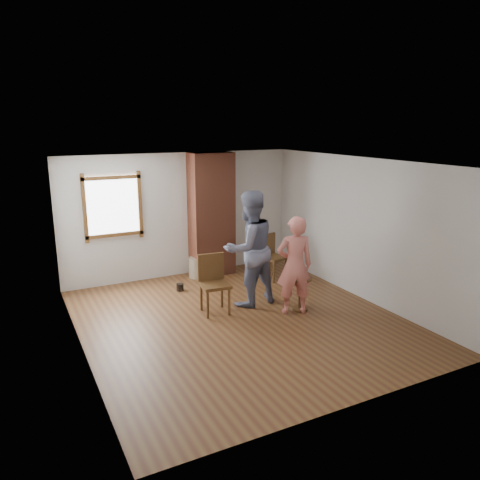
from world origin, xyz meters
name	(u,v)px	position (x,y,z in m)	size (l,w,h in m)	color
ground	(240,320)	(0.00, 0.00, 0.00)	(5.50, 5.50, 0.00)	brown
room_shell	(221,208)	(-0.06, 0.61, 1.81)	(5.04, 5.52, 2.62)	silver
brick_chimney	(211,215)	(0.60, 2.50, 1.30)	(0.90, 0.50, 2.60)	brown
stoneware_crock	(197,267)	(0.20, 2.40, 0.21)	(0.33, 0.33, 0.43)	tan
dark_pot	(180,287)	(-0.41, 1.78, 0.07)	(0.14, 0.14, 0.14)	black
dining_chair_left	(213,280)	(-0.23, 0.56, 0.57)	(0.52, 0.52, 1.01)	brown
dining_chair_right	(271,254)	(1.56, 1.61, 0.53)	(0.54, 0.54, 0.94)	brown
side_table	(300,288)	(1.14, -0.08, 0.40)	(0.40, 0.40, 0.60)	brown
cake_plate	(301,277)	(1.14, -0.08, 0.60)	(0.18, 0.18, 0.01)	white
cake_slice	(301,275)	(1.15, -0.08, 0.64)	(0.08, 0.07, 0.06)	white
man	(249,249)	(0.48, 0.58, 1.03)	(1.00, 0.78, 2.07)	#141639
person_pink	(295,265)	(0.97, -0.13, 0.85)	(0.62, 0.41, 1.70)	#E47C72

